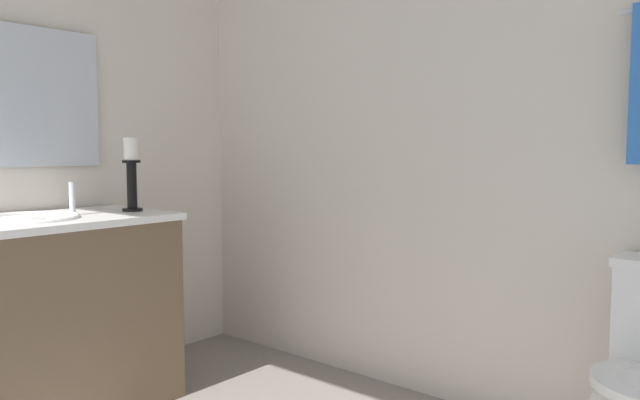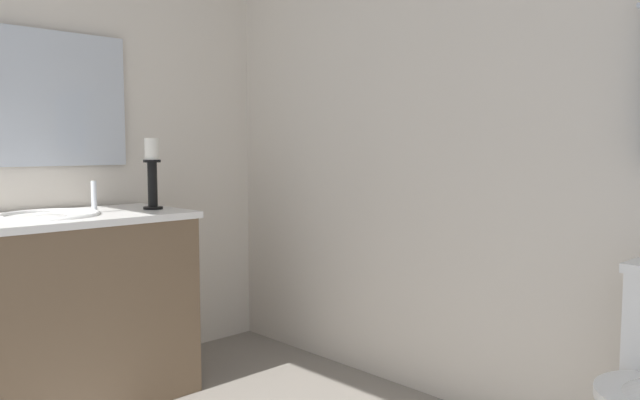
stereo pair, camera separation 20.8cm
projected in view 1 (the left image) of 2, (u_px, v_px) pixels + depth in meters
wall_back at (464, 122)px, 2.58m from camera, size 3.14×0.04×2.45m
wall_left at (10, 123)px, 2.68m from camera, size 0.04×2.40×2.45m
vanity_cabinet at (32, 320)px, 2.47m from camera, size 0.58×1.14×0.83m
sink_basin at (28, 228)px, 2.44m from camera, size 0.40×0.40×0.24m
candle_holder_tall at (132, 172)px, 2.73m from camera, size 0.09×0.09×0.33m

